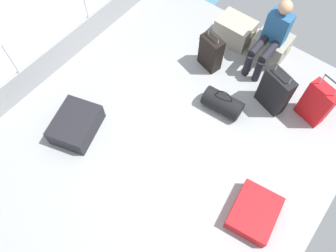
% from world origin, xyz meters
% --- Properties ---
extents(ground_plane, '(4.40, 5.20, 0.06)m').
position_xyz_m(ground_plane, '(0.00, 0.00, -0.03)').
color(ground_plane, '#939699').
extents(gunwale_port, '(0.06, 5.20, 0.45)m').
position_xyz_m(gunwale_port, '(-2.17, 0.00, 0.23)').
color(gunwale_port, '#939699').
rests_on(gunwale_port, ground_plane).
extents(railing_port, '(0.04, 4.20, 1.02)m').
position_xyz_m(railing_port, '(-2.17, 0.00, 0.78)').
color(railing_port, silver).
rests_on(railing_port, ground_plane).
extents(sea_wake, '(12.00, 12.00, 0.01)m').
position_xyz_m(sea_wake, '(-3.60, 0.00, -0.34)').
color(sea_wake, teal).
rests_on(sea_wake, ground_plane).
extents(cargo_crate_0, '(0.61, 0.43, 0.40)m').
position_xyz_m(cargo_crate_0, '(-0.30, 2.11, 0.20)').
color(cargo_crate_0, '#9E9989').
rests_on(cargo_crate_0, ground_plane).
extents(cargo_crate_1, '(0.55, 0.46, 0.41)m').
position_xyz_m(cargo_crate_1, '(0.33, 2.16, 0.21)').
color(cargo_crate_1, gray).
rests_on(cargo_crate_1, ground_plane).
extents(passenger_seated, '(0.34, 0.66, 1.11)m').
position_xyz_m(passenger_seated, '(0.33, 1.98, 0.59)').
color(passenger_seated, '#26598C').
rests_on(passenger_seated, ground_plane).
extents(suitcase_0, '(0.43, 0.28, 0.85)m').
position_xyz_m(suitcase_0, '(1.37, 1.51, 0.33)').
color(suitcase_0, red).
rests_on(suitcase_0, ground_plane).
extents(suitcase_1, '(0.47, 0.31, 0.78)m').
position_xyz_m(suitcase_1, '(0.82, 1.34, 0.33)').
color(suitcase_1, black).
rests_on(suitcase_1, ground_plane).
extents(suitcase_2, '(0.60, 0.70, 0.20)m').
position_xyz_m(suitcase_2, '(1.48, -0.23, 0.10)').
color(suitcase_2, red).
rests_on(suitcase_2, ground_plane).
extents(suitcase_3, '(0.72, 0.81, 0.28)m').
position_xyz_m(suitcase_3, '(-1.10, -0.72, 0.14)').
color(suitcase_3, black).
rests_on(suitcase_3, ground_plane).
extents(suitcase_4, '(0.39, 0.28, 0.68)m').
position_xyz_m(suitcase_4, '(-0.31, 1.40, 0.29)').
color(suitcase_4, black).
rests_on(suitcase_4, ground_plane).
extents(duffel_bag, '(0.60, 0.33, 0.42)m').
position_xyz_m(duffel_bag, '(0.31, 0.83, 0.15)').
color(duffel_bag, black).
rests_on(duffel_bag, ground_plane).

